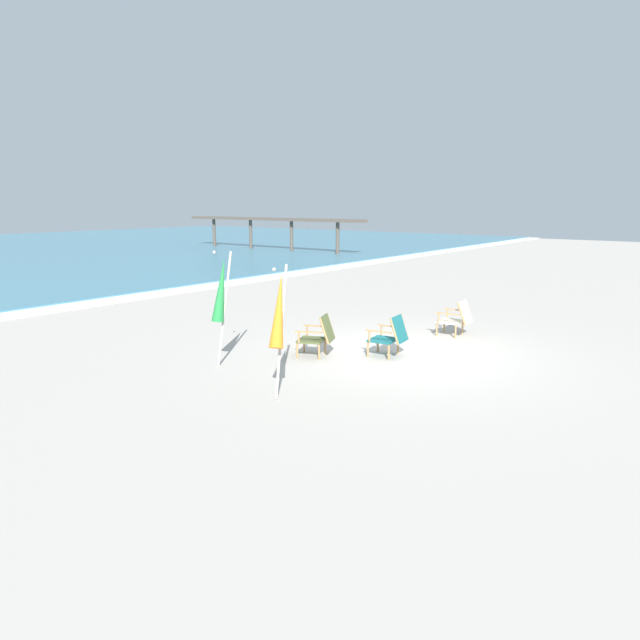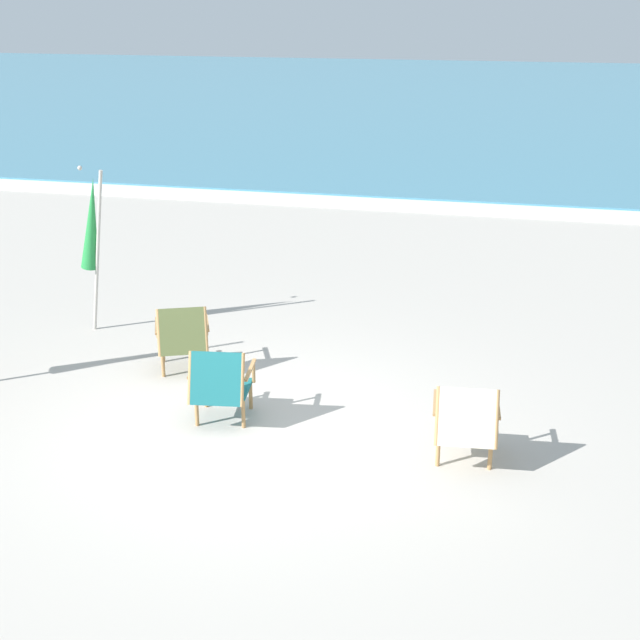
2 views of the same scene
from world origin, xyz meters
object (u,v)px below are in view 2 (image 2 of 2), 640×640
object	(u,v)px
beach_chair_mid_center	(220,384)
beach_chair_far_center	(183,337)
umbrella_furled_green	(92,225)
beach_chair_back_right	(466,422)

from	to	relation	value
beach_chair_mid_center	beach_chair_far_center	xyz separation A→B (m)	(-0.83, 1.11, 0.00)
beach_chair_far_center	beach_chair_mid_center	bearing A→B (deg)	-52.95
beach_chair_mid_center	beach_chair_far_center	size ratio (longest dim) A/B	0.98
beach_chair_far_center	umbrella_furled_green	distance (m)	2.07
beach_chair_back_right	beach_chair_far_center	distance (m)	3.53
beach_chair_far_center	umbrella_furled_green	size ratio (longest dim) A/B	0.40
beach_chair_mid_center	beach_chair_back_right	bearing A→B (deg)	-6.23
beach_chair_back_right	umbrella_furled_green	bearing A→B (deg)	153.51
beach_chair_mid_center	umbrella_furled_green	distance (m)	3.32
beach_chair_back_right	beach_chair_mid_center	distance (m)	2.44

